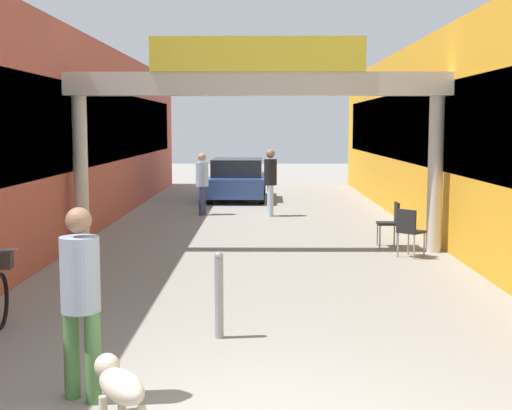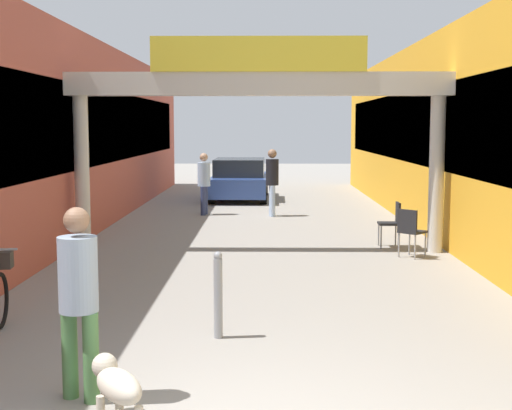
# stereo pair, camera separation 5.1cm
# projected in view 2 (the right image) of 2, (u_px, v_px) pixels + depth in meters

# --- Properties ---
(storefront_left) EXTENTS (3.00, 26.00, 4.30)m
(storefront_left) POSITION_uv_depth(u_px,v_px,m) (34.00, 136.00, 16.06)
(storefront_left) COLOR #B25142
(storefront_left) RESTS_ON ground_plane
(storefront_right) EXTENTS (3.00, 26.00, 4.30)m
(storefront_right) POSITION_uv_depth(u_px,v_px,m) (487.00, 136.00, 15.93)
(storefront_right) COLOR gold
(storefront_right) RESTS_ON ground_plane
(arcade_sign_gateway) EXTENTS (7.40, 0.47, 4.01)m
(arcade_sign_gateway) POSITION_uv_depth(u_px,v_px,m) (259.00, 101.00, 13.26)
(arcade_sign_gateway) COLOR beige
(arcade_sign_gateway) RESTS_ON ground_plane
(pedestrian_with_dog) EXTENTS (0.46, 0.46, 1.70)m
(pedestrian_with_dog) POSITION_uv_depth(u_px,v_px,m) (79.00, 291.00, 6.14)
(pedestrian_with_dog) COLOR #4C7F47
(pedestrian_with_dog) RESTS_ON ground_plane
(pedestrian_carrying_crate) EXTENTS (0.38, 0.40, 1.66)m
(pedestrian_carrying_crate) POSITION_uv_depth(u_px,v_px,m) (204.00, 180.00, 19.10)
(pedestrian_carrying_crate) COLOR navy
(pedestrian_carrying_crate) RESTS_ON ground_plane
(pedestrian_elderly_walking) EXTENTS (0.37, 0.39, 1.78)m
(pedestrian_elderly_walking) POSITION_uv_depth(u_px,v_px,m) (272.00, 178.00, 18.79)
(pedestrian_elderly_walking) COLOR #A5BFE0
(pedestrian_elderly_walking) RESTS_ON ground_plane
(dog_on_leash) EXTENTS (0.61, 0.71, 0.52)m
(dog_on_leash) POSITION_uv_depth(u_px,v_px,m) (116.00, 384.00, 5.72)
(dog_on_leash) COLOR beige
(dog_on_leash) RESTS_ON ground_plane
(bollard_post_metal) EXTENTS (0.10, 0.10, 0.99)m
(bollard_post_metal) POSITION_uv_depth(u_px,v_px,m) (218.00, 294.00, 8.01)
(bollard_post_metal) COLOR gray
(bollard_post_metal) RESTS_ON ground_plane
(cafe_chair_black_nearer) EXTENTS (0.57, 0.57, 0.89)m
(cafe_chair_black_nearer) POSITION_uv_depth(u_px,v_px,m) (410.00, 228.00, 12.89)
(cafe_chair_black_nearer) COLOR gray
(cafe_chair_black_nearer) RESTS_ON ground_plane
(cafe_chair_black_farther) EXTENTS (0.40, 0.40, 0.89)m
(cafe_chair_black_farther) POSITION_uv_depth(u_px,v_px,m) (393.00, 220.00, 14.03)
(cafe_chair_black_farther) COLOR gray
(cafe_chair_black_farther) RESTS_ON ground_plane
(parked_car_blue) EXTENTS (1.84, 4.02, 1.33)m
(parked_car_blue) POSITION_uv_depth(u_px,v_px,m) (240.00, 180.00, 23.17)
(parked_car_blue) COLOR #2D478C
(parked_car_blue) RESTS_ON ground_plane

